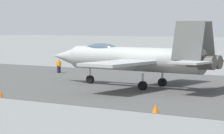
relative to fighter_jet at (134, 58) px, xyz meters
name	(u,v)px	position (x,y,z in m)	size (l,w,h in m)	color
ground_plane	(156,87)	(-1.46, -1.36, -2.49)	(400.00, 400.00, 0.00)	slate
runway_strip	(156,86)	(-1.48, -1.36, -2.48)	(240.00, 26.00, 0.02)	#454745
fighter_jet	(134,58)	(0.00, 0.00, 0.00)	(17.31, 14.38, 5.70)	#9EA3A0
crew_person	(59,66)	(14.38, -7.34, -1.71)	(0.70, 0.36, 1.57)	#1E2338
marker_cone_near	(156,108)	(-8.56, 11.36, -2.22)	(0.44, 0.44, 0.55)	orange
marker_cone_mid	(0,94)	(4.66, 11.36, -2.22)	(0.44, 0.44, 0.55)	orange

